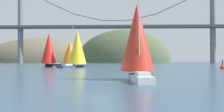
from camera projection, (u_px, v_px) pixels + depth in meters
name	position (u px, v px, depth m)	size (l,w,h in m)	color
ground_plane	(102.00, 81.00, 24.34)	(360.00, 360.00, 0.00)	#385670
headland_center	(124.00, 62.00, 159.12)	(64.96, 44.00, 44.94)	#4C5B3D
headland_left	(38.00, 62.00, 160.92)	(76.34, 44.00, 33.53)	#6B664C
suspension_bridge	(115.00, 25.00, 119.55)	(136.12, 6.00, 42.47)	slate
sailboat_orange_sail	(70.00, 52.00, 79.02)	(9.79, 6.85, 9.33)	black
sailboat_red_spinnaker	(49.00, 49.00, 65.02)	(5.46, 8.46, 9.94)	black
sailboat_scarlet_sail	(137.00, 40.00, 24.94)	(4.03, 7.14, 9.19)	white
sailboat_yellow_sail	(77.00, 48.00, 62.68)	(8.04, 9.29, 11.22)	navy
channel_buoy	(223.00, 67.00, 53.45)	(1.10, 1.10, 2.64)	red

